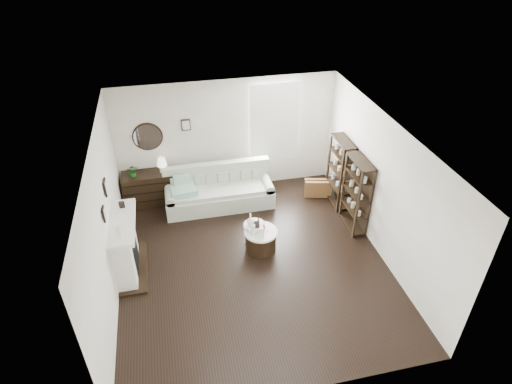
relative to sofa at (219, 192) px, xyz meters
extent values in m
plane|color=black|center=(0.34, -2.07, -0.31)|extent=(5.50, 5.50, 0.00)
plane|color=white|center=(0.34, -2.07, 2.39)|extent=(5.50, 5.50, 0.00)
plane|color=white|center=(0.34, 0.68, 1.04)|extent=(5.00, 0.00, 5.00)
plane|color=white|center=(0.34, -4.82, 1.04)|extent=(5.00, 0.00, 5.00)
plane|color=white|center=(-2.16, -2.07, 1.04)|extent=(0.00, 5.50, 5.50)
plane|color=white|center=(2.84, -2.07, 1.04)|extent=(0.00, 5.50, 5.50)
cube|color=white|center=(1.44, 0.66, 1.29)|extent=(1.00, 0.02, 1.80)
cube|color=white|center=(1.44, 0.60, 1.29)|extent=(1.15, 0.02, 1.90)
cylinder|color=silver|center=(-1.41, 0.65, 1.24)|extent=(0.60, 0.03, 0.60)
cube|color=black|center=(-0.56, 0.65, 1.44)|extent=(0.20, 0.03, 0.26)
cube|color=white|center=(-1.99, -1.77, 0.24)|extent=(0.34, 1.20, 1.10)
cube|color=black|center=(-1.96, -1.77, 0.09)|extent=(0.30, 0.65, 0.70)
cube|color=white|center=(-1.94, -1.77, 0.81)|extent=(0.44, 1.35, 0.08)
cube|color=black|center=(-1.91, -1.77, -0.29)|extent=(0.50, 1.40, 0.05)
cylinder|color=silver|center=(-1.94, -2.22, 0.96)|extent=(0.08, 0.08, 0.22)
cube|color=black|center=(-1.94, -1.37, 0.92)|extent=(0.10, 0.03, 0.14)
cube|color=black|center=(-2.13, -2.12, 1.29)|extent=(0.03, 0.18, 0.24)
cube|color=black|center=(-2.13, -1.47, 1.39)|extent=(0.03, 0.22, 0.28)
cube|color=black|center=(2.67, -0.52, 0.49)|extent=(0.30, 0.80, 1.60)
cylinder|color=#CDBC8D|center=(2.65, -0.77, 0.21)|extent=(0.08, 0.08, 0.11)
cylinder|color=#CDBC8D|center=(2.65, -0.52, 0.21)|extent=(0.08, 0.08, 0.11)
cylinder|color=#CDBC8D|center=(2.65, -0.27, 0.21)|extent=(0.08, 0.08, 0.11)
cylinder|color=#CDBC8D|center=(2.65, -0.77, 0.61)|extent=(0.08, 0.08, 0.11)
cylinder|color=#CDBC8D|center=(2.65, -0.52, 0.61)|extent=(0.08, 0.08, 0.11)
cylinder|color=#CDBC8D|center=(2.65, -0.27, 0.61)|extent=(0.08, 0.08, 0.11)
cylinder|color=#CDBC8D|center=(2.65, -0.77, 1.01)|extent=(0.08, 0.08, 0.11)
cylinder|color=#CDBC8D|center=(2.65, -0.52, 1.01)|extent=(0.08, 0.08, 0.11)
cylinder|color=#CDBC8D|center=(2.65, -0.27, 1.01)|extent=(0.08, 0.08, 0.11)
cube|color=black|center=(2.67, -1.42, 0.49)|extent=(0.30, 0.80, 1.60)
cylinder|color=#CDBC8D|center=(2.65, -1.67, 0.21)|extent=(0.08, 0.08, 0.11)
cylinder|color=#CDBC8D|center=(2.65, -1.42, 0.21)|extent=(0.08, 0.08, 0.11)
cylinder|color=#CDBC8D|center=(2.65, -1.17, 0.21)|extent=(0.08, 0.08, 0.11)
cylinder|color=#CDBC8D|center=(2.65, -1.67, 0.61)|extent=(0.08, 0.08, 0.11)
cylinder|color=#CDBC8D|center=(2.65, -1.42, 0.61)|extent=(0.08, 0.08, 0.11)
cylinder|color=#CDBC8D|center=(2.65, -1.17, 0.61)|extent=(0.08, 0.08, 0.11)
cylinder|color=#CDBC8D|center=(2.65, -1.67, 1.01)|extent=(0.08, 0.08, 0.11)
cylinder|color=#CDBC8D|center=(2.65, -1.42, 1.01)|extent=(0.08, 0.08, 0.11)
cylinder|color=#CDBC8D|center=(2.65, -1.17, 1.01)|extent=(0.08, 0.08, 0.11)
cube|color=beige|center=(0.00, -0.07, -0.12)|extent=(2.42, 0.84, 0.39)
cube|color=beige|center=(0.00, -0.10, 0.13)|extent=(2.09, 0.67, 0.09)
cube|color=beige|center=(0.00, 0.25, 0.26)|extent=(2.42, 0.19, 0.74)
cube|color=beige|center=(-1.10, -0.07, -0.07)|extent=(0.20, 0.79, 0.48)
cube|color=beige|center=(1.10, -0.07, -0.07)|extent=(0.20, 0.79, 0.48)
cube|color=#258962|center=(-0.79, -0.12, 0.24)|extent=(0.61, 0.52, 0.14)
cube|color=brown|center=(2.32, -0.18, -0.10)|extent=(0.66, 0.35, 0.42)
cube|color=black|center=(-1.53, 0.40, 0.08)|extent=(1.17, 0.49, 0.78)
cube|color=black|center=(-1.53, 0.14, -0.10)|extent=(1.13, 0.01, 0.02)
cube|color=black|center=(-1.53, 0.14, 0.12)|extent=(1.13, 0.01, 0.02)
cube|color=black|center=(-1.53, 0.14, 0.33)|extent=(1.13, 0.01, 0.01)
imported|color=#1A4E16|center=(-1.82, 0.35, 0.61)|extent=(0.26, 0.22, 0.28)
cylinder|color=black|center=(0.57, -1.75, -0.10)|extent=(0.61, 0.61, 0.42)
cylinder|color=silver|center=(0.57, -1.75, 0.13)|extent=(0.66, 0.66, 0.04)
cylinder|color=white|center=(0.48, -1.59, 0.20)|extent=(0.43, 0.43, 0.03)
cylinder|color=white|center=(0.48, -1.59, 0.16)|extent=(0.44, 0.44, 0.02)
cylinder|color=white|center=(0.48, -1.59, -0.06)|extent=(0.03, 0.03, 0.49)
cylinder|color=silver|center=(0.41, -1.82, 0.30)|extent=(0.07, 0.07, 0.30)
cube|color=silver|center=(0.53, -1.91, 0.24)|extent=(0.14, 0.07, 0.18)
cube|color=black|center=(0.50, -1.71, 0.29)|extent=(0.12, 0.06, 0.15)
camera|label=1|loc=(-0.94, -8.07, 5.45)|focal=30.00mm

